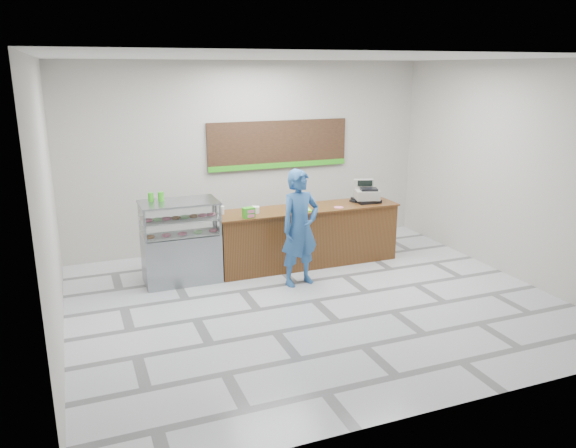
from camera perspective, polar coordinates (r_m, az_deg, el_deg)
name	(u,v)px	position (r m, az deg, el deg)	size (l,w,h in m)	color
floor	(314,301)	(8.48, 2.68, -7.79)	(7.00, 7.00, 0.00)	silver
back_wall	(251,156)	(10.71, -3.80, 6.90)	(7.00, 7.00, 0.00)	#B7B2A8
ceiling	(317,57)	(7.79, 3.02, 16.57)	(7.00, 7.00, 0.00)	silver
sales_counter	(307,236)	(9.85, 1.96, -1.22)	(3.26, 0.76, 1.03)	brown
display_case	(181,241)	(9.18, -10.86, -1.71)	(1.22, 0.72, 1.33)	gray
menu_board	(279,145)	(10.83, -0.95, 8.01)	(2.80, 0.06, 0.90)	black
cash_register	(366,194)	(10.19, 7.94, 3.06)	(0.52, 0.53, 0.39)	black
card_terminal	(354,201)	(10.16, 6.67, 2.32)	(0.07, 0.15, 0.04)	black
serving_tray	(300,210)	(9.50, 1.20, 1.44)	(0.42, 0.34, 0.02)	#67C809
napkin_box	(255,210)	(9.36, -3.32, 1.46)	(0.12, 0.12, 0.11)	white
straw_cup	(222,210)	(9.32, -6.76, 1.40)	(0.09, 0.09, 0.13)	silver
promo_box	(249,213)	(9.06, -4.02, 1.16)	(0.19, 0.13, 0.17)	green
donut_decal	(339,207)	(9.76, 5.18, 1.70)	(0.17, 0.17, 0.00)	pink
green_cup_left	(151,197)	(9.11, -13.76, 2.68)	(0.09, 0.09, 0.14)	green
green_cup_right	(161,197)	(9.09, -12.79, 2.74)	(0.09, 0.09, 0.15)	green
customer	(300,228)	(8.83, 1.22, -0.40)	(0.68, 0.45, 1.86)	#2A5996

